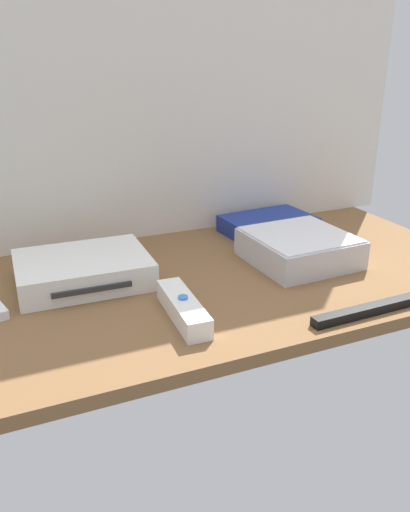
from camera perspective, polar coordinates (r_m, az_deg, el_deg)
ground_plane at (r=87.58cm, az=0.00°, el=-3.04°), size 100.00×48.00×2.00cm
back_wall at (r=102.58cm, az=-5.88°, el=19.57°), size 110.00×1.20×64.00cm
game_console at (r=87.25cm, az=-13.18°, el=-1.45°), size 21.50×17.01×4.40cm
mini_computer at (r=94.16cm, az=10.38°, el=0.81°), size 17.59×17.59×5.30cm
network_router at (r=109.16cm, az=6.91°, el=3.43°), size 18.85×13.35×3.40cm
remote_wand at (r=74.24cm, az=-2.41°, el=-5.72°), size 4.43×14.98×3.40cm
sensor_bar at (r=80.59cm, az=18.75°, el=-5.26°), size 24.03×2.27×1.40cm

